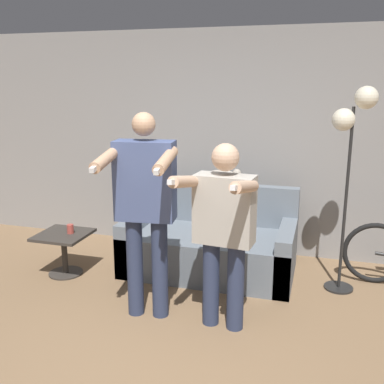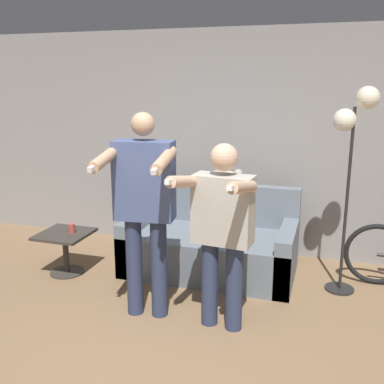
% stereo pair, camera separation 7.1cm
% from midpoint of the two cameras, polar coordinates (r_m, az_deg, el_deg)
% --- Properties ---
extents(ground_plane, '(16.00, 16.00, 0.00)m').
position_cam_midpoint_polar(ground_plane, '(3.39, -7.23, -22.72)').
color(ground_plane, '#846647').
extents(wall_back, '(10.00, 0.05, 2.60)m').
position_cam_midpoint_polar(wall_back, '(5.33, 3.98, 6.20)').
color(wall_back, gray).
rests_on(wall_back, ground_plane).
extents(couch, '(1.79, 0.95, 0.90)m').
position_cam_midpoint_polar(couch, '(4.90, 1.91, -6.81)').
color(couch, slate).
rests_on(couch, ground_plane).
extents(person_left, '(0.62, 0.72, 1.78)m').
position_cam_midpoint_polar(person_left, '(3.76, -6.52, -1.25)').
color(person_left, '#2D3856').
rests_on(person_left, ground_plane).
extents(person_right, '(0.59, 0.71, 1.55)m').
position_cam_midpoint_polar(person_right, '(3.59, 3.45, -4.09)').
color(person_right, '#2D3856').
rests_on(person_right, ground_plane).
extents(cat, '(0.53, 0.13, 0.18)m').
position_cam_midpoint_polar(cat, '(5.02, 3.52, 1.98)').
color(cat, '#B7AD9E').
rests_on(cat, couch).
extents(floor_lamp, '(0.39, 0.28, 1.98)m').
position_cam_midpoint_polar(floor_lamp, '(4.38, 19.30, 7.36)').
color(floor_lamp, black).
rests_on(floor_lamp, ground_plane).
extents(side_table, '(0.51, 0.51, 0.46)m').
position_cam_midpoint_polar(side_table, '(4.98, -16.35, -6.41)').
color(side_table, '#38332D').
rests_on(side_table, ground_plane).
extents(cup, '(0.07, 0.07, 0.10)m').
position_cam_midpoint_polar(cup, '(4.91, -15.60, -4.54)').
color(cup, '#B7473D').
rests_on(cup, side_table).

